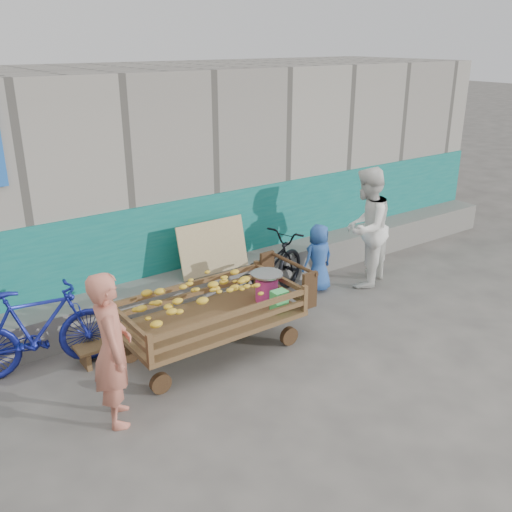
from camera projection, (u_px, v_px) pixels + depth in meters
ground at (303, 384)px, 5.95m from camera, size 80.00×80.00×0.00m
building_wall at (130, 175)px, 8.49m from camera, size 12.00×3.50×3.00m
banana_cart at (208, 304)px, 6.29m from camera, size 2.19×1.00×0.94m
bench at (116, 343)px, 6.41m from camera, size 0.92×0.27×0.23m
vendor_man at (112, 349)px, 5.15m from camera, size 0.51×0.63×1.50m
woman at (366, 228)px, 8.07m from camera, size 1.03×0.94×1.73m
child at (318, 258)px, 7.99m from camera, size 0.49×0.33×0.98m
bicycle_dark at (267, 270)px, 7.70m from camera, size 1.78×1.12×0.88m
bicycle_blue at (39, 330)px, 6.03m from camera, size 1.70×0.76×0.98m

